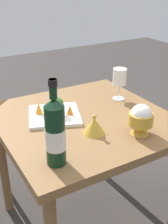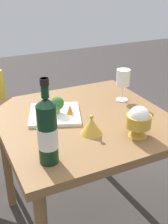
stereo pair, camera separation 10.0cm
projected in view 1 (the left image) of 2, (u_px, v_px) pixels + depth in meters
name	position (u px, v px, depth m)	size (l,w,h in m)	color
ground_plane	(84.00, 223.00, 1.77)	(8.00, 8.00, 0.00)	#383330
dining_table	(84.00, 133.00, 1.49)	(0.83, 0.83, 0.72)	brown
wine_bottle	(55.00, 132.00, 1.05)	(0.08, 0.08, 0.34)	black
wine_glass	(120.00, 77.00, 1.61)	(0.08, 0.08, 0.18)	white
rice_bowl	(141.00, 119.00, 1.28)	(0.11, 0.11, 0.14)	gold
rice_bowl_lid	(94.00, 126.00, 1.29)	(0.10, 0.10, 0.09)	gold
serving_plate	(54.00, 115.00, 1.46)	(0.32, 0.32, 0.02)	white
broccoli_floret	(57.00, 105.00, 1.43)	(0.07, 0.07, 0.09)	#729E4C
carrot_garnish_left	(39.00, 108.00, 1.44)	(0.04, 0.04, 0.06)	orange
carrot_garnish_right	(70.00, 110.00, 1.44)	(0.03, 0.03, 0.05)	orange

